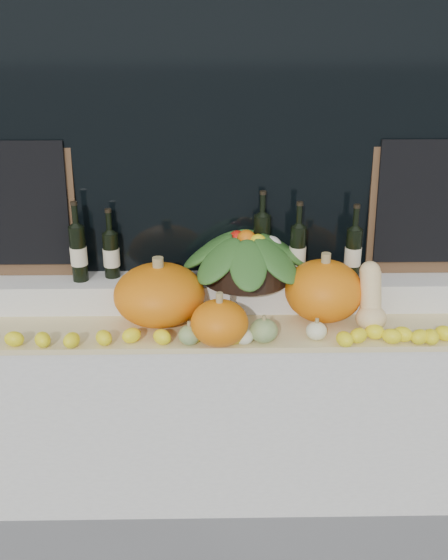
# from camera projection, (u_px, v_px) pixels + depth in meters

# --- Properties ---
(display_sill) EXTENTS (2.30, 0.55, 0.88)m
(display_sill) POSITION_uv_depth(u_px,v_px,m) (224.00, 405.00, 2.99)
(display_sill) COLOR silver
(display_sill) RESTS_ON ground
(rear_tier) EXTENTS (2.30, 0.25, 0.16)m
(rear_tier) POSITION_uv_depth(u_px,v_px,m) (223.00, 293.00, 2.92)
(rear_tier) COLOR silver
(rear_tier) RESTS_ON display_sill
(straw_bedding) EXTENTS (2.10, 0.32, 0.02)m
(straw_bedding) POSITION_uv_depth(u_px,v_px,m) (224.00, 333.00, 2.70)
(straw_bedding) COLOR tan
(straw_bedding) RESTS_ON display_sill
(pumpkin_left) EXTENTS (0.48, 0.48, 0.26)m
(pumpkin_left) POSITION_uv_depth(u_px,v_px,m) (159.00, 295.00, 2.72)
(pumpkin_left) COLOR orange
(pumpkin_left) RESTS_ON straw_bedding
(pumpkin_right) EXTENTS (0.43, 0.43, 0.27)m
(pumpkin_right) POSITION_uv_depth(u_px,v_px,m) (324.00, 291.00, 2.75)
(pumpkin_right) COLOR orange
(pumpkin_right) RESTS_ON straw_bedding
(pumpkin_center) EXTENTS (0.29, 0.29, 0.19)m
(pumpkin_center) POSITION_uv_depth(u_px,v_px,m) (219.00, 323.00, 2.55)
(pumpkin_center) COLOR orange
(pumpkin_center) RESTS_ON straw_bedding
(butternut_squash) EXTENTS (0.13, 0.20, 0.28)m
(butternut_squash) POSITION_uv_depth(u_px,v_px,m) (371.00, 301.00, 2.67)
(butternut_squash) COLOR #EBC88A
(butternut_squash) RESTS_ON straw_bedding
(decorative_gourds) EXTENTS (0.62, 0.14, 0.14)m
(decorative_gourds) POSITION_uv_depth(u_px,v_px,m) (248.00, 332.00, 2.57)
(decorative_gourds) COLOR #2D631D
(decorative_gourds) RESTS_ON straw_bedding
(lemon_heap) EXTENTS (2.20, 0.16, 0.06)m
(lemon_heap) POSITION_uv_depth(u_px,v_px,m) (225.00, 336.00, 2.58)
(lemon_heap) COLOR yellow
(lemon_heap) RESTS_ON straw_bedding
(produce_bowl) EXTENTS (0.62, 0.62, 0.24)m
(produce_bowl) POSITION_uv_depth(u_px,v_px,m) (246.00, 255.00, 2.84)
(produce_bowl) COLOR black
(produce_bowl) RESTS_ON rear_tier
(wine_bottle_far_left) EXTENTS (0.08, 0.08, 0.37)m
(wine_bottle_far_left) POSITION_uv_depth(u_px,v_px,m) (78.00, 253.00, 2.81)
(wine_bottle_far_left) COLOR black
(wine_bottle_far_left) RESTS_ON rear_tier
(wine_bottle_near_left) EXTENTS (0.08, 0.08, 0.33)m
(wine_bottle_near_left) POSITION_uv_depth(u_px,v_px,m) (111.00, 254.00, 2.86)
(wine_bottle_near_left) COLOR black
(wine_bottle_near_left) RESTS_ON rear_tier
(wine_bottle_tall) EXTENTS (0.08, 0.08, 0.40)m
(wine_bottle_tall) POSITION_uv_depth(u_px,v_px,m) (262.00, 244.00, 2.88)
(wine_bottle_tall) COLOR black
(wine_bottle_tall) RESTS_ON rear_tier
(wine_bottle_near_right) EXTENTS (0.08, 0.08, 0.37)m
(wine_bottle_near_right) POSITION_uv_depth(u_px,v_px,m) (298.00, 252.00, 2.82)
(wine_bottle_near_right) COLOR black
(wine_bottle_near_right) RESTS_ON rear_tier
(wine_bottle_far_right) EXTENTS (0.08, 0.08, 0.35)m
(wine_bottle_far_right) POSITION_uv_depth(u_px,v_px,m) (353.00, 253.00, 2.83)
(wine_bottle_far_right) COLOR black
(wine_bottle_far_right) RESTS_ON rear_tier
(chalkboard_left) EXTENTS (0.50, 0.08, 0.62)m
(chalkboard_left) POSITION_uv_depth(u_px,v_px,m) (19.00, 207.00, 2.81)
(chalkboard_left) COLOR #4C331E
(chalkboard_left) RESTS_ON rear_tier
(chalkboard_right) EXTENTS (0.50, 0.08, 0.62)m
(chalkboard_right) POSITION_uv_depth(u_px,v_px,m) (424.00, 205.00, 2.84)
(chalkboard_right) COLOR #4C331E
(chalkboard_right) RESTS_ON rear_tier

